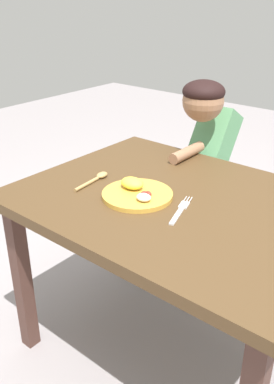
{
  "coord_description": "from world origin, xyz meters",
  "views": [
    {
      "loc": [
        0.73,
        -1.11,
        1.39
      ],
      "look_at": [
        -0.12,
        -0.09,
        0.74
      ],
      "focal_mm": 39.43,
      "sensor_mm": 36.0,
      "label": 1
    }
  ],
  "objects_px": {
    "spoon": "(96,178)",
    "plate": "(137,193)",
    "fork": "(180,211)",
    "person": "(210,171)"
  },
  "relations": [
    {
      "from": "fork",
      "to": "spoon",
      "type": "relative_size",
      "value": 1.1
    },
    {
      "from": "plate",
      "to": "person",
      "type": "bearing_deg",
      "value": 96.59
    },
    {
      "from": "plate",
      "to": "person",
      "type": "relative_size",
      "value": 0.24
    },
    {
      "from": "plate",
      "to": "spoon",
      "type": "distance_m",
      "value": 0.21
    },
    {
      "from": "spoon",
      "to": "person",
      "type": "relative_size",
      "value": 0.18
    },
    {
      "from": "spoon",
      "to": "fork",
      "type": "bearing_deg",
      "value": -96.25
    },
    {
      "from": "plate",
      "to": "fork",
      "type": "distance_m",
      "value": 0.18
    },
    {
      "from": "spoon",
      "to": "plate",
      "type": "bearing_deg",
      "value": -98.38
    },
    {
      "from": "plate",
      "to": "fork",
      "type": "height_order",
      "value": "plate"
    },
    {
      "from": "plate",
      "to": "spoon",
      "type": "xyz_separation_m",
      "value": [
        -0.21,
        0.01,
        -0.01
      ]
    }
  ]
}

